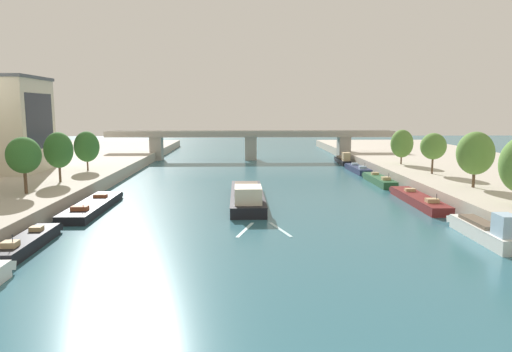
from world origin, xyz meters
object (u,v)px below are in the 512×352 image
at_px(tree_left_nearest, 87,147).
at_px(bridge_far, 251,141).
at_px(moored_boat_right_near, 343,160).
at_px(tree_left_second, 59,150).
at_px(tree_right_third, 475,153).
at_px(moored_boat_right_second, 485,230).
at_px(moored_boat_right_lone, 418,199).
at_px(moored_boat_left_second, 27,242).
at_px(moored_boat_right_downstream, 379,180).
at_px(barge_midriver, 247,196).
at_px(tree_left_midway, 24,155).
at_px(tree_right_end_of_row, 402,144).
at_px(tree_right_midway, 433,146).
at_px(moored_boat_left_gap_after, 93,206).
at_px(moored_boat_right_end, 358,169).

xyz_separation_m(tree_left_nearest, bridge_far, (28.15, 34.82, -1.41)).
height_order(moored_boat_right_near, tree_left_nearest, tree_left_nearest).
height_order(tree_left_second, tree_right_third, tree_right_third).
bearing_deg(moored_boat_right_second, tree_left_nearest, 143.02).
bearing_deg(tree_left_nearest, moored_boat_right_lone, -21.70).
distance_m(moored_boat_left_second, tree_right_third, 53.60).
relative_size(moored_boat_right_near, tree_left_second, 1.76).
distance_m(tree_left_second, bridge_far, 55.01).
relative_size(moored_boat_right_lone, moored_boat_right_downstream, 1.24).
xyz_separation_m(barge_midriver, moored_boat_right_second, (22.15, -18.31, 0.01)).
height_order(tree_left_midway, tree_left_second, tree_left_second).
distance_m(barge_midriver, tree_right_end_of_row, 39.42).
bearing_deg(tree_left_nearest, barge_midriver, -34.67).
relative_size(barge_midriver, tree_right_third, 2.87).
xyz_separation_m(moored_boat_right_near, tree_right_midway, (7.54, -31.34, 5.55)).
xyz_separation_m(moored_boat_right_downstream, tree_right_third, (7.75, -16.19, 5.95)).
bearing_deg(tree_left_nearest, moored_boat_left_gap_after, -70.75).
height_order(moored_boat_right_downstream, tree_left_nearest, tree_left_nearest).
relative_size(barge_midriver, tree_left_second, 2.99).
bearing_deg(moored_boat_right_near, barge_midriver, -116.72).
height_order(moored_boat_left_second, bridge_far, bridge_far).
bearing_deg(moored_boat_left_second, tree_right_midway, 33.36).
xyz_separation_m(moored_boat_right_lone, tree_left_second, (-48.88, 7.01, 5.99)).
xyz_separation_m(barge_midriver, moored_boat_right_end, (22.17, 30.32, -0.42)).
xyz_separation_m(moored_boat_right_downstream, tree_left_second, (-48.71, -9.95, 5.97)).
xyz_separation_m(tree_left_midway, tree_right_end_of_row, (56.43, 29.09, -0.83)).
relative_size(moored_boat_right_end, moored_boat_right_near, 1.01).
bearing_deg(moored_boat_right_downstream, moored_boat_right_end, 90.10).
bearing_deg(moored_boat_right_second, bridge_far, 106.14).
bearing_deg(tree_right_end_of_row, tree_left_second, -160.30).
relative_size(tree_left_midway, tree_right_midway, 1.07).
bearing_deg(bridge_far, tree_right_midway, -54.91).
xyz_separation_m(tree_left_nearest, tree_right_end_of_row, (55.99, 7.46, -0.16)).
relative_size(moored_boat_left_second, tree_left_nearest, 1.71).
relative_size(moored_boat_right_end, tree_left_nearest, 1.90).
distance_m(moored_boat_left_gap_after, tree_right_end_of_row, 56.90).
distance_m(moored_boat_right_near, tree_left_second, 62.27).
relative_size(moored_boat_left_gap_after, moored_boat_right_end, 1.31).
distance_m(barge_midriver, moored_boat_right_downstream, 27.31).
bearing_deg(moored_boat_right_second, tree_left_second, 153.49).
bearing_deg(tree_left_midway, tree_left_second, 85.95).
distance_m(moored_boat_left_gap_after, moored_boat_right_near, 63.28).
height_order(moored_boat_left_second, moored_boat_right_second, moored_boat_right_second).
bearing_deg(tree_right_third, moored_boat_left_gap_after, -175.91).
xyz_separation_m(moored_boat_right_end, tree_left_second, (-48.68, -24.35, 5.99)).
relative_size(tree_left_second, bridge_far, 0.10).
bearing_deg(barge_midriver, bridge_far, 88.47).
xyz_separation_m(moored_boat_right_downstream, tree_left_nearest, (-48.92, 2.57, 5.46)).
distance_m(moored_boat_right_near, bridge_far, 23.05).
bearing_deg(moored_boat_left_second, moored_boat_right_near, 56.72).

